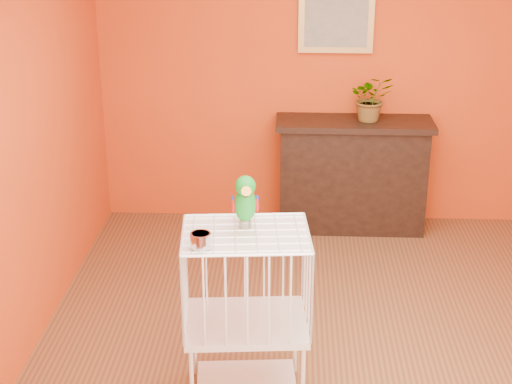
{
  "coord_description": "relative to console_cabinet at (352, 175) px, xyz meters",
  "views": [
    {
      "loc": [
        -0.35,
        -4.3,
        2.82
      ],
      "look_at": [
        -0.53,
        -0.43,
        1.29
      ],
      "focal_mm": 55.0,
      "sensor_mm": 36.0,
      "label": 1
    }
  ],
  "objects": [
    {
      "name": "ground",
      "position": [
        -0.17,
        -2.02,
        -0.49
      ],
      "size": [
        4.5,
        4.5,
        0.0
      ],
      "primitive_type": "plane",
      "color": "brown",
      "rests_on": "ground"
    },
    {
      "name": "room_shell",
      "position": [
        -0.17,
        -2.02,
        1.1
      ],
      "size": [
        4.5,
        4.5,
        4.5
      ],
      "color": "#CE4213",
      "rests_on": "ground"
    },
    {
      "name": "console_cabinet",
      "position": [
        0.0,
        0.0,
        0.0
      ],
      "size": [
        1.31,
        0.47,
        0.97
      ],
      "color": "black",
      "rests_on": "ground"
    },
    {
      "name": "potted_plant",
      "position": [
        0.13,
        0.03,
        0.64
      ],
      "size": [
        0.39,
        0.42,
        0.3
      ],
      "primitive_type": "imported",
      "rotation": [
        0.0,
        0.0,
        0.1
      ],
      "color": "#26722D",
      "rests_on": "console_cabinet"
    },
    {
      "name": "framed_picture",
      "position": [
        -0.17,
        0.2,
        1.26
      ],
      "size": [
        0.62,
        0.04,
        0.5
      ],
      "color": "#B78A41",
      "rests_on": "room_shell"
    },
    {
      "name": "birdcage",
      "position": [
        -0.76,
        -2.47,
        0.06
      ],
      "size": [
        0.73,
        0.58,
        1.05
      ],
      "rotation": [
        0.0,
        0.0,
        0.09
      ],
      "color": "white",
      "rests_on": "ground"
    },
    {
      "name": "feed_cup",
      "position": [
        -0.98,
        -2.67,
        0.61
      ],
      "size": [
        0.11,
        0.11,
        0.08
      ],
      "primitive_type": "cylinder",
      "color": "silver",
      "rests_on": "birdcage"
    },
    {
      "name": "parrot",
      "position": [
        -0.77,
        -2.4,
        0.73
      ],
      "size": [
        0.16,
        0.29,
        0.32
      ],
      "rotation": [
        0.0,
        0.0,
        0.11
      ],
      "color": "#59544C",
      "rests_on": "birdcage"
    }
  ]
}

